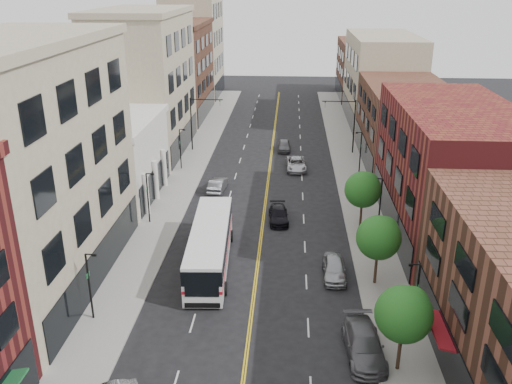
% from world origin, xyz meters
% --- Properties ---
extents(sidewalk_left, '(4.00, 110.00, 0.15)m').
position_xyz_m(sidewalk_left, '(-10.00, 35.00, 0.07)').
color(sidewalk_left, gray).
rests_on(sidewalk_left, ground).
extents(sidewalk_right, '(4.00, 110.00, 0.15)m').
position_xyz_m(sidewalk_right, '(10.00, 35.00, 0.07)').
color(sidewalk_right, gray).
rests_on(sidewalk_right, ground).
extents(bldg_l_tanoffice, '(10.00, 22.00, 18.00)m').
position_xyz_m(bldg_l_tanoffice, '(-17.00, 13.00, 9.00)').
color(bldg_l_tanoffice, gray).
rests_on(bldg_l_tanoffice, ground).
extents(bldg_l_white, '(10.00, 14.00, 8.00)m').
position_xyz_m(bldg_l_white, '(-17.00, 31.00, 4.00)').
color(bldg_l_white, silver).
rests_on(bldg_l_white, ground).
extents(bldg_l_far_a, '(10.00, 20.00, 18.00)m').
position_xyz_m(bldg_l_far_a, '(-17.00, 48.00, 9.00)').
color(bldg_l_far_a, gray).
rests_on(bldg_l_far_a, ground).
extents(bldg_l_far_b, '(10.00, 20.00, 15.00)m').
position_xyz_m(bldg_l_far_b, '(-17.00, 68.00, 7.50)').
color(bldg_l_far_b, brown).
rests_on(bldg_l_far_b, ground).
extents(bldg_l_far_c, '(10.00, 16.00, 20.00)m').
position_xyz_m(bldg_l_far_c, '(-17.00, 86.00, 10.00)').
color(bldg_l_far_c, gray).
rests_on(bldg_l_far_c, ground).
extents(bldg_r_mid, '(10.00, 22.00, 12.00)m').
position_xyz_m(bldg_r_mid, '(17.00, 24.00, 6.00)').
color(bldg_r_mid, maroon).
rests_on(bldg_r_mid, ground).
extents(bldg_r_far_a, '(10.00, 20.00, 10.00)m').
position_xyz_m(bldg_r_far_a, '(17.00, 45.00, 5.00)').
color(bldg_r_far_a, brown).
rests_on(bldg_r_far_a, ground).
extents(bldg_r_far_b, '(10.00, 22.00, 14.00)m').
position_xyz_m(bldg_r_far_b, '(17.00, 66.00, 7.00)').
color(bldg_r_far_b, gray).
rests_on(bldg_r_far_b, ground).
extents(bldg_r_far_c, '(10.00, 18.00, 11.00)m').
position_xyz_m(bldg_r_far_c, '(17.00, 86.00, 5.50)').
color(bldg_r_far_c, brown).
rests_on(bldg_r_far_c, ground).
extents(tree_r_1, '(3.40, 3.40, 5.59)m').
position_xyz_m(tree_r_1, '(9.39, 4.07, 4.13)').
color(tree_r_1, black).
rests_on(tree_r_1, sidewalk_right).
extents(tree_r_2, '(3.40, 3.40, 5.59)m').
position_xyz_m(tree_r_2, '(9.39, 14.07, 4.13)').
color(tree_r_2, black).
rests_on(tree_r_2, sidewalk_right).
extents(tree_r_3, '(3.40, 3.40, 5.59)m').
position_xyz_m(tree_r_3, '(9.39, 24.07, 4.13)').
color(tree_r_3, black).
rests_on(tree_r_3, sidewalk_right).
extents(lamp_l_1, '(0.81, 0.55, 5.05)m').
position_xyz_m(lamp_l_1, '(-10.95, 8.00, 2.97)').
color(lamp_l_1, black).
rests_on(lamp_l_1, sidewalk_left).
extents(lamp_l_2, '(0.81, 0.55, 5.05)m').
position_xyz_m(lamp_l_2, '(-10.95, 24.00, 2.97)').
color(lamp_l_2, black).
rests_on(lamp_l_2, sidewalk_left).
extents(lamp_l_3, '(0.81, 0.55, 5.05)m').
position_xyz_m(lamp_l_3, '(-10.95, 40.00, 2.97)').
color(lamp_l_3, black).
rests_on(lamp_l_3, sidewalk_left).
extents(lamp_r_1, '(0.81, 0.55, 5.05)m').
position_xyz_m(lamp_r_1, '(10.95, 8.00, 2.97)').
color(lamp_r_1, black).
rests_on(lamp_r_1, sidewalk_right).
extents(lamp_r_2, '(0.81, 0.55, 5.05)m').
position_xyz_m(lamp_r_2, '(10.95, 24.00, 2.97)').
color(lamp_r_2, black).
rests_on(lamp_r_2, sidewalk_right).
extents(lamp_r_3, '(0.81, 0.55, 5.05)m').
position_xyz_m(lamp_r_3, '(10.95, 40.00, 2.97)').
color(lamp_r_3, black).
rests_on(lamp_r_3, sidewalk_right).
extents(signal_mast_left, '(4.49, 0.18, 7.20)m').
position_xyz_m(signal_mast_left, '(-10.27, 48.00, 4.65)').
color(signal_mast_left, black).
rests_on(signal_mast_left, sidewalk_left).
extents(signal_mast_right, '(4.49, 0.18, 7.20)m').
position_xyz_m(signal_mast_right, '(10.27, 48.00, 4.65)').
color(signal_mast_right, black).
rests_on(signal_mast_right, sidewalk_right).
extents(city_bus, '(3.79, 13.54, 3.44)m').
position_xyz_m(city_bus, '(-3.89, 16.13, 2.00)').
color(city_bus, silver).
rests_on(city_bus, ground).
extents(car_parked_mid, '(2.60, 5.73, 1.63)m').
position_xyz_m(car_parked_mid, '(7.40, 5.32, 0.81)').
color(car_parked_mid, '#535359').
rests_on(car_parked_mid, ground).
extents(car_parked_far, '(1.85, 4.52, 1.54)m').
position_xyz_m(car_parked_far, '(6.22, 14.92, 0.77)').
color(car_parked_far, '#999BA0').
rests_on(car_parked_far, ground).
extents(car_lane_behind, '(1.91, 4.66, 1.50)m').
position_xyz_m(car_lane_behind, '(-5.50, 32.96, 0.75)').
color(car_lane_behind, '#45464A').
rests_on(car_lane_behind, ground).
extents(car_lane_a, '(2.18, 4.65, 1.31)m').
position_xyz_m(car_lane_a, '(1.50, 25.33, 0.66)').
color(car_lane_a, black).
rests_on(car_lane_a, ground).
extents(car_lane_b, '(2.66, 5.33, 1.45)m').
position_xyz_m(car_lane_b, '(3.31, 40.89, 0.72)').
color(car_lane_b, '#B2B4BB').
rests_on(car_lane_b, ground).
extents(car_lane_c, '(1.72, 4.21, 1.43)m').
position_xyz_m(car_lane_c, '(1.68, 48.83, 0.71)').
color(car_lane_c, '#535358').
rests_on(car_lane_c, ground).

